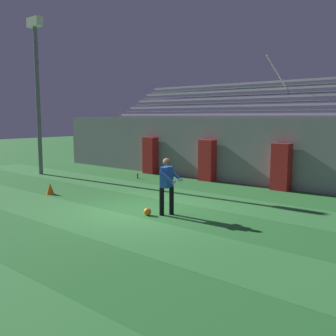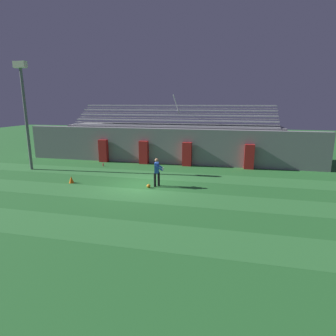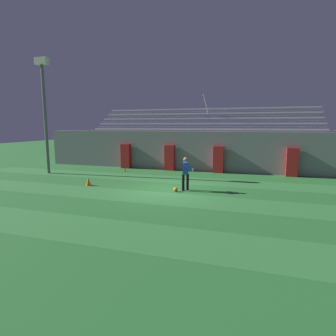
{
  "view_description": "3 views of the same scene",
  "coord_description": "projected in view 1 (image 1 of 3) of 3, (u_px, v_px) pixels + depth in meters",
  "views": [
    {
      "loc": [
        8.28,
        -8.37,
        2.86
      ],
      "look_at": [
        1.19,
        -0.14,
        1.43
      ],
      "focal_mm": 42.0,
      "sensor_mm": 36.0,
      "label": 1
    },
    {
      "loc": [
        5.13,
        -15.14,
        4.77
      ],
      "look_at": [
        1.65,
        -0.14,
        1.2
      ],
      "focal_mm": 30.0,
      "sensor_mm": 36.0,
      "label": 2
    },
    {
      "loc": [
        4.34,
        -13.21,
        3.22
      ],
      "look_at": [
        0.27,
        -0.69,
        1.22
      ],
      "focal_mm": 30.0,
      "sensor_mm": 36.0,
      "label": 3
    }
  ],
  "objects": [
    {
      "name": "floodlight_pole",
      "position": [
        37.0,
        76.0,
        19.01
      ],
      "size": [
        0.9,
        0.36,
        7.54
      ],
      "color": "slate",
      "rests_on": "ground"
    },
    {
      "name": "traffic_cone",
      "position": [
        50.0,
        189.0,
        14.52
      ],
      "size": [
        0.3,
        0.3,
        0.42
      ],
      "primitive_type": "cone",
      "color": "orange",
      "rests_on": "ground"
    },
    {
      "name": "turf_stripe_far",
      "position": [
        192.0,
        197.0,
        13.94
      ],
      "size": [
        28.0,
        2.14,
        0.01
      ],
      "primitive_type": "cube",
      "color": "#337A38",
      "rests_on": "ground"
    },
    {
      "name": "ground_plane",
      "position": [
        142.0,
        211.0,
        12.02
      ],
      "size": [
        80.0,
        80.0,
        0.0
      ],
      "primitive_type": "plane",
      "color": "#286B2D"
    },
    {
      "name": "goalkeeper",
      "position": [
        167.0,
        183.0,
        11.37
      ],
      "size": [
        0.59,
        0.64,
        1.67
      ],
      "color": "black",
      "rests_on": "ground"
    },
    {
      "name": "padding_pillar_gate_right",
      "position": [
        281.0,
        167.0,
        15.23
      ],
      "size": [
        0.7,
        0.44,
        1.83
      ],
      "primitive_type": "cube",
      "color": "#B21E1E",
      "rests_on": "ground"
    },
    {
      "name": "water_bottle",
      "position": [
        138.0,
        176.0,
        18.2
      ],
      "size": [
        0.07,
        0.07,
        0.24
      ],
      "primitive_type": "cylinder",
      "color": "red",
      "rests_on": "ground"
    },
    {
      "name": "soccer_ball",
      "position": [
        147.0,
        212.0,
        11.42
      ],
      "size": [
        0.22,
        0.22,
        0.22
      ],
      "primitive_type": "sphere",
      "color": "orange",
      "rests_on": "ground"
    },
    {
      "name": "turf_stripe_mid",
      "position": [
        97.0,
        222.0,
        10.73
      ],
      "size": [
        28.0,
        2.14,
        0.01
      ],
      "primitive_type": "cube",
      "color": "#337A38",
      "rests_on": "ground"
    },
    {
      "name": "padding_pillar_far_left",
      "position": [
        150.0,
        155.0,
        19.76
      ],
      "size": [
        0.7,
        0.44,
        1.83
      ],
      "primitive_type": "cube",
      "color": "#B21E1E",
      "rests_on": "ground"
    },
    {
      "name": "padding_pillar_gate_left",
      "position": [
        207.0,
        160.0,
        17.5
      ],
      "size": [
        0.7,
        0.44,
        1.83
      ],
      "primitive_type": "cube",
      "color": "#B21E1E",
      "rests_on": "ground"
    },
    {
      "name": "bleacher_stand",
      "position": [
        273.0,
        145.0,
        18.46
      ],
      "size": [
        18.0,
        4.05,
        5.43
      ],
      "color": "gray",
      "rests_on": "ground"
    },
    {
      "name": "back_wall",
      "position": [
        249.0,
        151.0,
        16.72
      ],
      "size": [
        24.0,
        0.6,
        2.8
      ],
      "primitive_type": "cube",
      "color": "gray",
      "rests_on": "ground"
    }
  ]
}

